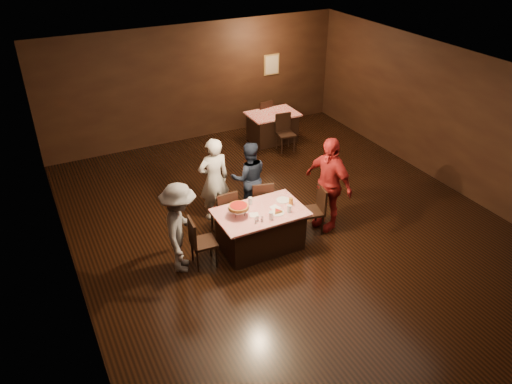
{
  "coord_description": "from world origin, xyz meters",
  "views": [
    {
      "loc": [
        -4.28,
        -6.86,
        5.55
      ],
      "look_at": [
        -0.76,
        0.08,
        1.0
      ],
      "focal_mm": 35.0,
      "sensor_mm": 36.0,
      "label": 1
    }
  ],
  "objects_px": {
    "chair_end_right": "(312,211)",
    "diner_grey_knit": "(180,228)",
    "chair_far_left": "(223,211)",
    "chair_end_left": "(204,242)",
    "back_table": "(272,127)",
    "chair_back_near": "(286,133)",
    "glass_back": "(250,201)",
    "glass_front_left": "(271,216)",
    "glass_front_right": "(289,209)",
    "chair_far_right": "(261,201)",
    "plate_empty": "(283,200)",
    "glass_amber": "(291,202)",
    "pizza_stand": "(239,207)",
    "diner_navy_hoodie": "(249,178)",
    "diner_white_jacket": "(214,180)",
    "chair_back_far": "(262,116)",
    "diner_red_shirt": "(328,184)",
    "main_table": "(260,229)"
  },
  "relations": [
    {
      "from": "chair_back_far",
      "to": "diner_red_shirt",
      "type": "bearing_deg",
      "value": 68.72
    },
    {
      "from": "chair_far_left",
      "to": "chair_end_left",
      "type": "xyz_separation_m",
      "value": [
        -0.7,
        -0.75,
        0.0
      ]
    },
    {
      "from": "diner_white_jacket",
      "to": "diner_navy_hoodie",
      "type": "xyz_separation_m",
      "value": [
        0.72,
        -0.07,
        -0.1
      ]
    },
    {
      "from": "chair_back_far",
      "to": "glass_amber",
      "type": "bearing_deg",
      "value": 59.34
    },
    {
      "from": "back_table",
      "to": "glass_amber",
      "type": "relative_size",
      "value": 9.29
    },
    {
      "from": "glass_front_left",
      "to": "glass_back",
      "type": "distance_m",
      "value": 0.61
    },
    {
      "from": "chair_far_right",
      "to": "diner_navy_hoodie",
      "type": "bearing_deg",
      "value": -73.87
    },
    {
      "from": "chair_back_near",
      "to": "diner_white_jacket",
      "type": "bearing_deg",
      "value": -137.12
    },
    {
      "from": "back_table",
      "to": "pizza_stand",
      "type": "relative_size",
      "value": 3.42
    },
    {
      "from": "diner_white_jacket",
      "to": "glass_front_right",
      "type": "xyz_separation_m",
      "value": [
        0.79,
        -1.55,
        -0.03
      ]
    },
    {
      "from": "chair_back_near",
      "to": "glass_back",
      "type": "xyz_separation_m",
      "value": [
        -2.53,
        -3.09,
        0.37
      ]
    },
    {
      "from": "diner_navy_hoodie",
      "to": "glass_front_right",
      "type": "relative_size",
      "value": 10.92
    },
    {
      "from": "chair_back_far",
      "to": "glass_front_right",
      "type": "distance_m",
      "value": 5.35
    },
    {
      "from": "main_table",
      "to": "chair_far_left",
      "type": "distance_m",
      "value": 0.85
    },
    {
      "from": "chair_far_right",
      "to": "glass_front_right",
      "type": "xyz_separation_m",
      "value": [
        0.05,
        -1.0,
        0.37
      ]
    },
    {
      "from": "glass_front_left",
      "to": "glass_front_right",
      "type": "bearing_deg",
      "value": 7.13
    },
    {
      "from": "chair_far_right",
      "to": "plate_empty",
      "type": "distance_m",
      "value": 0.69
    },
    {
      "from": "main_table",
      "to": "diner_grey_knit",
      "type": "xyz_separation_m",
      "value": [
        -1.47,
        0.07,
        0.44
      ]
    },
    {
      "from": "chair_far_right",
      "to": "diner_grey_knit",
      "type": "bearing_deg",
      "value": 33.68
    },
    {
      "from": "diner_red_shirt",
      "to": "chair_far_right",
      "type": "bearing_deg",
      "value": -136.76
    },
    {
      "from": "pizza_stand",
      "to": "glass_amber",
      "type": "relative_size",
      "value": 2.71
    },
    {
      "from": "pizza_stand",
      "to": "glass_back",
      "type": "relative_size",
      "value": 2.71
    },
    {
      "from": "back_table",
      "to": "chair_end_right",
      "type": "xyz_separation_m",
      "value": [
        -1.38,
        -4.09,
        0.09
      ]
    },
    {
      "from": "main_table",
      "to": "chair_far_left",
      "type": "bearing_deg",
      "value": 118.07
    },
    {
      "from": "chair_back_near",
      "to": "glass_back",
      "type": "bearing_deg",
      "value": -122.93
    },
    {
      "from": "chair_far_left",
      "to": "diner_white_jacket",
      "type": "relative_size",
      "value": 0.55
    },
    {
      "from": "chair_end_right",
      "to": "plate_empty",
      "type": "height_order",
      "value": "chair_end_right"
    },
    {
      "from": "chair_end_right",
      "to": "diner_grey_knit",
      "type": "height_order",
      "value": "diner_grey_knit"
    },
    {
      "from": "glass_amber",
      "to": "chair_back_far",
      "type": "bearing_deg",
      "value": 68.37
    },
    {
      "from": "chair_end_left",
      "to": "diner_red_shirt",
      "type": "xyz_separation_m",
      "value": [
        2.57,
        0.06,
        0.47
      ]
    },
    {
      "from": "diner_red_shirt",
      "to": "glass_back",
      "type": "relative_size",
      "value": 13.43
    },
    {
      "from": "diner_grey_knit",
      "to": "glass_amber",
      "type": "distance_m",
      "value": 2.08
    },
    {
      "from": "chair_end_left",
      "to": "chair_back_far",
      "type": "height_order",
      "value": "same"
    },
    {
      "from": "chair_end_left",
      "to": "diner_navy_hoodie",
      "type": "relative_size",
      "value": 0.62
    },
    {
      "from": "glass_back",
      "to": "diner_white_jacket",
      "type": "bearing_deg",
      "value": 106.32
    },
    {
      "from": "chair_end_left",
      "to": "glass_front_right",
      "type": "relative_size",
      "value": 6.79
    },
    {
      "from": "diner_grey_knit",
      "to": "glass_front_left",
      "type": "xyz_separation_m",
      "value": [
        1.52,
        -0.37,
        0.02
      ]
    },
    {
      "from": "diner_white_jacket",
      "to": "glass_amber",
      "type": "bearing_deg",
      "value": 124.86
    },
    {
      "from": "diner_red_shirt",
      "to": "glass_front_left",
      "type": "distance_m",
      "value": 1.47
    },
    {
      "from": "diner_navy_hoodie",
      "to": "main_table",
      "type": "bearing_deg",
      "value": 87.32
    },
    {
      "from": "chair_end_right",
      "to": "chair_end_left",
      "type": "bearing_deg",
      "value": -78.32
    },
    {
      "from": "glass_front_left",
      "to": "diner_white_jacket",
      "type": "bearing_deg",
      "value": 103.79
    },
    {
      "from": "back_table",
      "to": "plate_empty",
      "type": "xyz_separation_m",
      "value": [
        -1.93,
        -3.94,
        0.39
      ]
    },
    {
      "from": "plate_empty",
      "to": "glass_front_right",
      "type": "xyz_separation_m",
      "value": [
        -0.1,
        -0.4,
        0.06
      ]
    },
    {
      "from": "glass_amber",
      "to": "diner_grey_knit",
      "type": "bearing_deg",
      "value": 176.56
    },
    {
      "from": "back_table",
      "to": "diner_grey_knit",
      "type": "relative_size",
      "value": 0.79
    },
    {
      "from": "plate_empty",
      "to": "glass_amber",
      "type": "distance_m",
      "value": 0.22
    },
    {
      "from": "chair_far_right",
      "to": "glass_back",
      "type": "relative_size",
      "value": 6.79
    },
    {
      "from": "main_table",
      "to": "chair_back_far",
      "type": "bearing_deg",
      "value": 62.13
    },
    {
      "from": "diner_red_shirt",
      "to": "main_table",
      "type": "bearing_deg",
      "value": -101.69
    }
  ]
}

